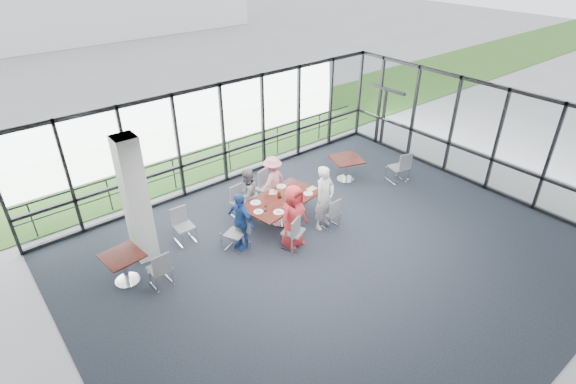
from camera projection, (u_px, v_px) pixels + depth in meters
floor at (336, 257)px, 11.09m from camera, size 12.00×10.00×0.02m
ceiling at (344, 137)px, 9.46m from camera, size 12.00×10.00×0.04m
wall_left at (66, 329)px, 7.01m from camera, size 0.10×10.00×3.20m
wall_front at (568, 334)px, 6.93m from camera, size 12.00×0.10×3.20m
curtain_wall_back at (223, 134)px, 13.61m from camera, size 12.00×0.10×3.20m
curtain_wall_right at (481, 136)px, 13.52m from camera, size 0.10×10.00×3.20m
exit_door at (383, 118)px, 16.31m from camera, size 0.12×1.60×2.10m
structural_column at (136, 200)px, 10.32m from camera, size 0.50×0.50×3.20m
apron at (159, 133)px, 17.78m from camera, size 80.00×70.00×0.02m
grass_strip at (183, 149)px, 16.43m from camera, size 80.00×5.00×0.01m
guard_rail at (216, 160)px, 14.57m from camera, size 12.00×0.06×0.06m
main_table at (281, 202)px, 12.07m from camera, size 2.32×1.52×0.75m
side_table_left at (123, 260)px, 10.01m from camera, size 0.91×0.91×0.75m
side_table_right at (347, 162)px, 14.16m from camera, size 1.16×1.16×0.75m
diner_near_left at (293, 216)px, 11.11m from camera, size 0.89×0.64×1.69m
diner_near_right at (324, 198)px, 11.76m from camera, size 0.71×0.55×1.80m
diner_far_left at (247, 194)px, 12.19m from camera, size 0.83×0.64×1.52m
diner_far_right at (273, 181)px, 12.86m from camera, size 1.06×0.72×1.50m
diner_end at (241, 221)px, 11.06m from camera, size 0.58×0.96×1.56m
chair_main_nl at (293, 232)px, 11.16m from camera, size 0.64×0.64×0.98m
chair_main_nr at (330, 213)px, 12.00m from camera, size 0.45×0.45×0.87m
chair_main_fl at (240, 203)px, 12.43m from camera, size 0.46×0.46×0.88m
chair_main_fr at (265, 188)px, 13.05m from camera, size 0.58×0.58×0.95m
chair_main_end at (235, 234)px, 11.15m from camera, size 0.59×0.59×0.91m
chair_spare_la at (159, 268)px, 10.00m from camera, size 0.47×0.47×0.92m
chair_spare_lb at (184, 227)px, 11.38m from camera, size 0.48×0.48×0.94m
chair_spare_r at (398, 167)px, 14.13m from camera, size 0.59×0.59×0.99m
plate_nl at (279, 212)px, 11.44m from camera, size 0.28×0.28×0.01m
plate_nr at (308, 193)px, 12.24m from camera, size 0.26×0.26×0.01m
plate_fl at (256, 203)px, 11.83m from camera, size 0.28×0.28×0.01m
plate_fr at (281, 186)px, 12.58m from camera, size 0.27×0.27×0.01m
plate_end at (258, 212)px, 11.45m from camera, size 0.25×0.25×0.01m
tumbler_a at (285, 204)px, 11.65m from camera, size 0.07×0.07×0.13m
tumbler_b at (295, 195)px, 12.05m from camera, size 0.07×0.07×0.13m
tumbler_c at (276, 192)px, 12.18m from camera, size 0.07×0.07×0.15m
tumbler_d at (266, 209)px, 11.46m from camera, size 0.07×0.07×0.14m
menu_a at (290, 206)px, 11.69m from camera, size 0.35×0.26×0.00m
menu_b at (312, 189)px, 12.47m from camera, size 0.30×0.22×0.00m
menu_c at (273, 192)px, 12.32m from camera, size 0.36×0.36×0.00m
condiment_caddy at (280, 197)px, 12.04m from camera, size 0.10×0.07×0.04m
ketchup_bottle at (278, 195)px, 12.03m from camera, size 0.06×0.06×0.18m
green_bottle at (280, 194)px, 12.05m from camera, size 0.05×0.05×0.20m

